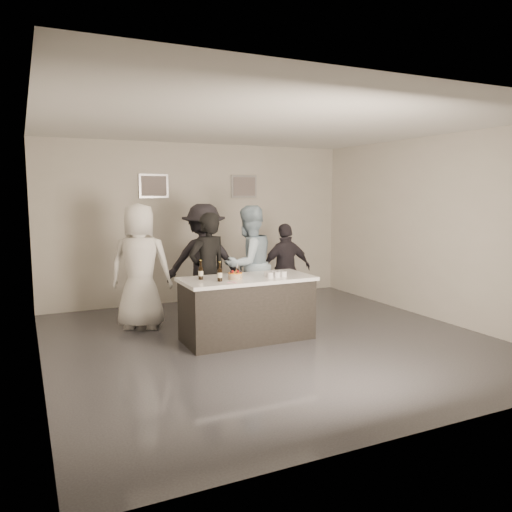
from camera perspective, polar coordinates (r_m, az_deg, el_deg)
name	(u,v)px	position (r m, az deg, el deg)	size (l,w,h in m)	color
floor	(271,340)	(7.19, 1.73, -9.60)	(6.00, 6.00, 0.00)	#3D3D42
ceiling	(272,124)	(6.94, 1.82, 14.85)	(6.00, 6.00, 0.00)	white
wall_back	(201,223)	(9.66, -6.35, 3.77)	(6.00, 0.04, 3.00)	beige
wall_front	(433,263)	(4.46, 19.57, -0.74)	(6.00, 0.04, 3.00)	beige
wall_left	(35,245)	(6.15, -23.97, 1.17)	(0.04, 6.00, 3.00)	beige
wall_right	(434,228)	(8.68, 19.73, 2.99)	(0.04, 6.00, 3.00)	beige
picture_left	(154,186)	(9.36, -11.62, 7.84)	(0.54, 0.04, 0.44)	#B2B2B7
picture_right	(244,186)	(9.95, -1.40, 7.95)	(0.54, 0.04, 0.44)	#B2B2B7
bar_counter	(247,308)	(7.12, -1.02, -6.01)	(1.86, 0.86, 0.90)	white
cake	(235,276)	(6.87, -2.39, -2.35)	(0.20, 0.20, 0.08)	orange
beer_bottle_a	(201,270)	(6.87, -6.33, -1.61)	(0.07, 0.07, 0.26)	black
beer_bottle_b	(220,272)	(6.71, -4.16, -1.80)	(0.07, 0.07, 0.26)	black
tumbler_cluster	(275,274)	(7.07, 2.22, -2.06)	(0.30, 0.19, 0.08)	orange
candles	(233,282)	(6.61, -2.69, -3.04)	(0.24, 0.08, 0.01)	pink
person_main_black	(208,272)	(7.56, -5.54, -1.81)	(0.65, 0.43, 1.79)	black
person_main_blue	(249,265)	(7.97, -0.82, -0.98)	(0.91, 0.71, 1.88)	#9FBCD0
person_guest_left	(140,266)	(7.83, -13.08, -1.16)	(0.94, 0.61, 1.93)	white
person_guest_right	(286,269)	(8.51, 3.44, -1.53)	(0.92, 0.38, 1.57)	#28242B
person_guest_back	(204,261)	(8.32, -5.96, -0.60)	(1.23, 0.71, 1.90)	black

